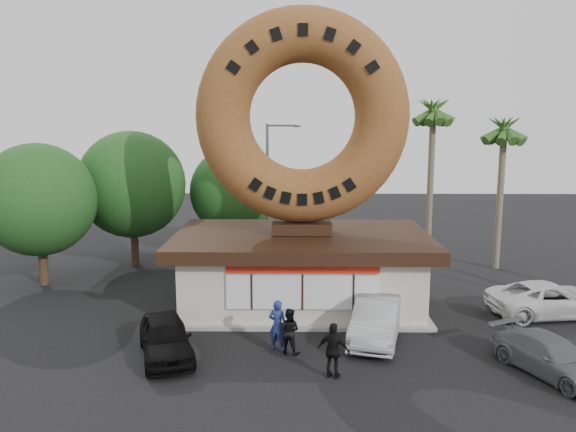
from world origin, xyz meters
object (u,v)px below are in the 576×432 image
(person_left, at_px, (278,325))
(person_right, at_px, (334,351))
(car_grey, at_px, (551,356))
(person_center, at_px, (289,331))
(donut_shop, at_px, (302,267))
(street_lamp, at_px, (270,182))
(car_white, at_px, (550,299))
(car_black, at_px, (166,338))
(car_silver, at_px, (376,319))
(giant_donut, at_px, (302,117))

(person_left, distance_m, person_right, 2.86)
(person_left, height_order, car_grey, person_left)
(car_grey, bearing_deg, person_center, 145.05)
(person_left, bearing_deg, car_grey, -173.04)
(donut_shop, relative_size, person_center, 6.74)
(street_lamp, height_order, person_left, street_lamp)
(street_lamp, height_order, car_white, street_lamp)
(donut_shop, xyz_separation_m, car_black, (-4.82, -5.71, -1.06))
(person_right, relative_size, car_silver, 0.39)
(person_right, bearing_deg, giant_donut, -60.91)
(person_center, relative_size, car_grey, 0.39)
(giant_donut, xyz_separation_m, person_left, (-0.91, -5.10, -7.41))
(street_lamp, xyz_separation_m, car_white, (12.39, -11.29, -3.76))
(giant_donut, distance_m, car_white, 13.08)
(street_lamp, relative_size, car_black, 1.93)
(car_black, bearing_deg, car_grey, -24.05)
(street_lamp, distance_m, person_center, 15.83)
(car_black, height_order, car_white, car_white)
(car_black, xyz_separation_m, car_white, (15.36, 4.44, 0.01))
(person_center, distance_m, car_silver, 3.59)
(donut_shop, height_order, car_grey, donut_shop)
(giant_donut, distance_m, person_right, 10.45)
(street_lamp, xyz_separation_m, car_grey, (9.94, -16.93, -3.86))
(person_right, height_order, car_black, person_right)
(car_grey, distance_m, car_white, 6.15)
(person_center, bearing_deg, car_silver, -136.98)
(car_silver, relative_size, car_grey, 1.10)
(person_left, height_order, person_right, person_left)
(car_black, xyz_separation_m, car_silver, (7.62, 1.79, 0.06))
(donut_shop, bearing_deg, car_white, -6.90)
(street_lamp, bearing_deg, car_black, -100.68)
(person_left, height_order, car_silver, person_left)
(giant_donut, bearing_deg, person_center, -95.39)
(donut_shop, relative_size, person_right, 6.10)
(giant_donut, relative_size, car_grey, 2.14)
(giant_donut, bearing_deg, person_left, -100.13)
(giant_donut, relative_size, car_white, 1.76)
(person_right, distance_m, car_silver, 3.81)
(car_silver, height_order, car_grey, car_silver)
(street_lamp, height_order, person_right, street_lamp)
(person_center, xyz_separation_m, person_right, (1.46, -1.92, 0.09))
(car_grey, bearing_deg, street_lamp, 95.90)
(car_silver, bearing_deg, car_grey, -15.10)
(giant_donut, height_order, car_white, giant_donut)
(donut_shop, bearing_deg, street_lamp, 100.50)
(person_left, bearing_deg, car_black, 27.48)
(giant_donut, distance_m, person_left, 9.05)
(car_grey, bearing_deg, car_silver, 125.98)
(person_center, relative_size, car_silver, 0.36)
(car_black, relative_size, car_silver, 0.89)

